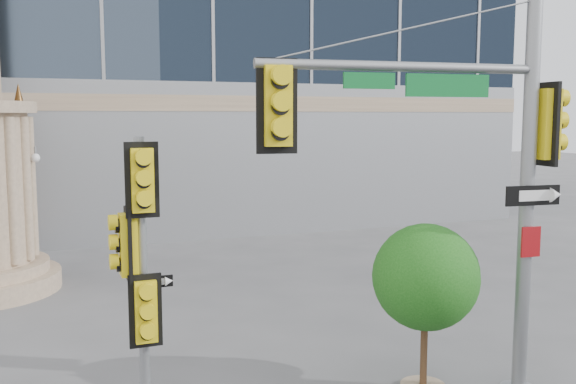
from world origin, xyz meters
name	(u,v)px	position (x,y,z in m)	size (l,w,h in m)	color
main_signal_pole	(465,158)	(2.01, -1.39, 4.06)	(5.06, 0.91, 6.55)	slate
secondary_signal_pole	(140,261)	(-2.94, -0.37, 2.59)	(0.75, 0.56, 4.41)	slate
street_tree	(427,281)	(1.82, -0.71, 1.91)	(1.86, 1.82, 2.91)	gray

